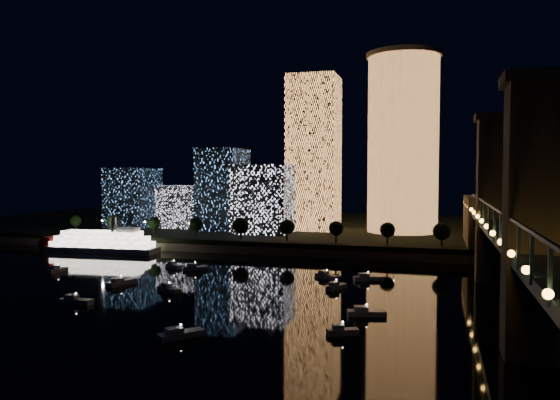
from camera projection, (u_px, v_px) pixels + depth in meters
The scene contains 11 objects.
ground at pixel (232, 306), 133.69m from camera, with size 520.00×520.00×0.00m, color black.
far_bank at pixel (341, 229), 287.14m from camera, with size 420.00×160.00×5.00m, color black.
seawall at pixel (308, 252), 212.32m from camera, with size 420.00×6.00×3.00m, color #6B5E4C.
tower_cylindrical at pixel (403, 143), 250.64m from camera, with size 34.00×34.00×81.91m.
tower_rectangular at pixel (314, 153), 261.79m from camera, with size 23.05×23.05×73.35m, color #EF954C.
midrise_blocks at pixel (204, 196), 264.09m from camera, with size 95.69×33.59×38.95m.
truss_bridge at pixel (518, 248), 118.51m from camera, with size 13.00×266.00×50.00m.
riverboat at pixel (97, 243), 222.60m from camera, with size 50.19×13.84×14.94m.
motorboats at pixel (224, 288), 150.24m from camera, with size 110.52×77.41×2.78m.
esplanade_trees at pixel (254, 226), 224.28m from camera, with size 165.93×6.87×8.94m.
street_lamps at pixel (237, 227), 232.81m from camera, with size 132.70×0.70×5.65m.
Camera 1 is at (47.73, -123.77, 33.02)m, focal length 35.00 mm.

